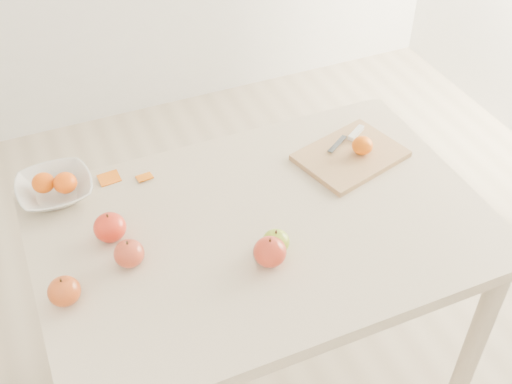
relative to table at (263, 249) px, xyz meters
name	(u,v)px	position (x,y,z in m)	size (l,w,h in m)	color
ground	(262,378)	(0.00, 0.00, -0.65)	(3.50, 3.50, 0.00)	#C6B293
table	(263,249)	(0.00, 0.00, 0.00)	(1.20, 0.80, 0.75)	beige
cutting_board	(351,156)	(0.35, 0.15, 0.11)	(0.30, 0.22, 0.02)	tan
board_tangerine	(362,145)	(0.38, 0.14, 0.14)	(0.06, 0.06, 0.05)	#E25F08
fruit_bowl	(55,189)	(-0.49, 0.33, 0.12)	(0.21, 0.21, 0.05)	silver
bowl_tangerine_near	(43,183)	(-0.51, 0.34, 0.15)	(0.06, 0.06, 0.05)	#D95307
bowl_tangerine_far	(65,183)	(-0.46, 0.31, 0.15)	(0.06, 0.06, 0.06)	#E74B08
orange_peel_a	(109,179)	(-0.34, 0.34, 0.10)	(0.06, 0.04, 0.00)	orange
orange_peel_b	(145,178)	(-0.24, 0.30, 0.10)	(0.04, 0.04, 0.00)	orange
paring_knife	(353,135)	(0.40, 0.22, 0.12)	(0.16, 0.09, 0.01)	white
apple_green	(276,242)	(-0.01, -0.10, 0.13)	(0.07, 0.07, 0.06)	#699713
apple_red_b	(129,253)	(-0.36, 0.00, 0.13)	(0.08, 0.08, 0.07)	maroon
apple_red_c	(270,252)	(-0.04, -0.13, 0.14)	(0.08, 0.08, 0.07)	#9F080D
apple_red_d	(64,291)	(-0.53, -0.06, 0.13)	(0.08, 0.08, 0.07)	#941704
apple_red_a	(110,227)	(-0.38, 0.11, 0.14)	(0.08, 0.08, 0.08)	#9D060D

